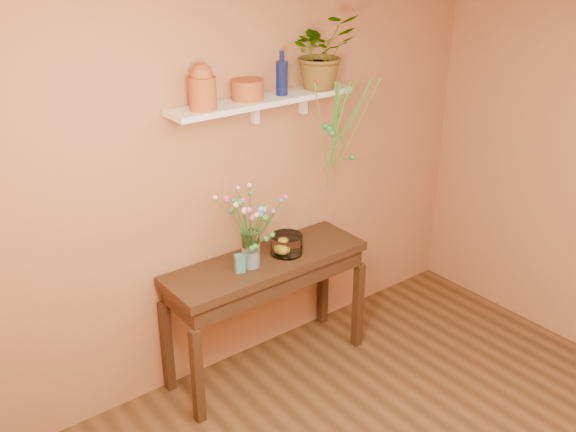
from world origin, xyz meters
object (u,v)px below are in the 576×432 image
at_px(blue_bottle, 282,77).
at_px(bouquet, 251,216).
at_px(spider_plant, 321,52).
at_px(terracotta_jug, 202,88).
at_px(sideboard, 267,275).
at_px(glass_bowl, 286,245).
at_px(glass_vase, 251,252).

height_order(blue_bottle, bouquet, blue_bottle).
bearing_deg(spider_plant, terracotta_jug, -179.25).
relative_size(sideboard, bouquet, 3.04).
xyz_separation_m(spider_plant, glass_bowl, (-0.38, -0.12, -1.24)).
height_order(terracotta_jug, glass_vase, terracotta_jug).
relative_size(blue_bottle, spider_plant, 0.58).
distance_m(terracotta_jug, glass_bowl, 1.25).
bearing_deg(glass_bowl, spider_plant, 17.82).
relative_size(sideboard, glass_vase, 5.77).
bearing_deg(glass_bowl, terracotta_jug, 167.99).
relative_size(blue_bottle, glass_bowl, 1.24).
height_order(terracotta_jug, bouquet, terracotta_jug).
xyz_separation_m(sideboard, bouquet, (-0.15, -0.05, 0.50)).
xyz_separation_m(terracotta_jug, glass_bowl, (0.53, -0.11, -1.13)).
relative_size(blue_bottle, glass_vase, 1.12).
height_order(blue_bottle, spider_plant, spider_plant).
distance_m(glass_vase, bouquet, 0.27).
bearing_deg(blue_bottle, bouquet, -156.96).
height_order(spider_plant, bouquet, spider_plant).
distance_m(terracotta_jug, glass_vase, 1.12).
bearing_deg(glass_bowl, blue_bottle, 64.22).
distance_m(bouquet, glass_bowl, 0.43).
xyz_separation_m(sideboard, glass_bowl, (0.16, -0.02, 0.19)).
bearing_deg(sideboard, terracotta_jug, 165.62).
distance_m(spider_plant, bouquet, 1.17).
bearing_deg(terracotta_jug, sideboard, -14.38).
bearing_deg(bouquet, glass_vase, 77.62).
bearing_deg(glass_vase, glass_bowl, 1.41).
bearing_deg(sideboard, glass_bowl, -6.27).
bearing_deg(glass_bowl, glass_vase, -178.59).
xyz_separation_m(terracotta_jug, bouquet, (0.22, -0.14, -0.82)).
bearing_deg(bouquet, blue_bottle, 23.04).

